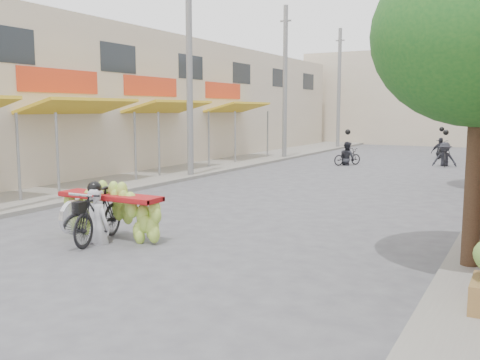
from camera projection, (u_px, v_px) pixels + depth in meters
name	position (u px, v px, depth m)	size (l,w,h in m)	color
ground	(41.00, 291.00, 7.81)	(120.00, 120.00, 0.00)	#535257
sidewalk_left	(198.00, 167.00, 24.18)	(4.00, 60.00, 0.12)	gray
shophouse_row_left	(97.00, 102.00, 25.26)	(9.77, 40.00, 6.00)	beige
far_building	(441.00, 98.00, 40.45)	(20.00, 6.00, 7.00)	beige
utility_pole_mid	(189.00, 73.00, 20.29)	(0.60, 0.24, 8.00)	slate
utility_pole_far	(285.00, 83.00, 28.13)	(0.60, 0.24, 8.00)	slate
utility_pole_back	(339.00, 89.00, 35.97)	(0.60, 0.24, 8.00)	slate
banana_motorbike	(102.00, 207.00, 10.72)	(2.35, 1.94, 2.08)	black
bg_motorbike_a	(347.00, 149.00, 25.38)	(1.24, 1.48, 1.95)	black
bg_motorbike_b	(445.00, 148.00, 24.87)	(1.12, 1.63, 1.95)	black
bg_motorbike_c	(441.00, 144.00, 28.99)	(0.98, 1.70, 1.95)	black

